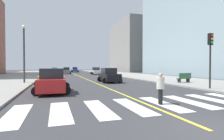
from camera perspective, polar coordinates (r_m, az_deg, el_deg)
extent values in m
plane|color=#333335|center=(6.64, 29.81, -16.97)|extent=(220.00, 220.00, 0.00)
cube|color=gray|center=(29.60, 16.87, -2.70)|extent=(10.00, 120.00, 0.15)
cube|color=silver|center=(8.63, -28.90, -12.68)|extent=(0.90, 4.00, 0.01)
cube|color=silver|center=(8.48, -16.56, -12.83)|extent=(0.90, 4.00, 0.01)
cube|color=silver|center=(8.71, -4.35, -12.41)|extent=(0.90, 4.00, 0.01)
cube|color=silver|center=(9.29, 6.73, -11.55)|extent=(0.90, 4.00, 0.01)
cube|color=silver|center=(10.16, 16.15, -10.48)|extent=(0.90, 4.00, 0.01)
cube|color=silver|center=(11.25, 23.86, -9.40)|extent=(0.90, 4.00, 0.01)
cube|color=silver|center=(12.51, 30.08, -8.39)|extent=(0.90, 4.00, 0.01)
cube|color=yellow|center=(44.52, -11.93, -1.48)|extent=(0.16, 80.00, 0.01)
cube|color=gray|center=(76.05, 8.40, 7.36)|extent=(18.00, 24.00, 20.49)
cube|color=#2D479E|center=(62.19, -12.05, -0.13)|extent=(1.90, 4.05, 0.86)
cube|color=#1E2328|center=(62.42, -12.07, 0.59)|extent=(1.57, 2.04, 0.73)
cylinder|color=black|center=(60.89, -12.82, -0.47)|extent=(0.65, 0.22, 0.65)
cylinder|color=black|center=(61.05, -11.08, -0.46)|extent=(0.65, 0.22, 0.65)
cylinder|color=black|center=(63.37, -12.97, -0.41)|extent=(0.65, 0.22, 0.65)
cylinder|color=black|center=(63.52, -11.30, -0.40)|extent=(0.65, 0.22, 0.65)
cube|color=red|center=(14.32, -18.81, -4.31)|extent=(2.11, 4.34, 0.91)
cube|color=#1E2328|center=(14.01, -18.90, -1.07)|extent=(1.71, 2.20, 0.77)
cylinder|color=black|center=(15.64, -14.91, -5.12)|extent=(0.70, 0.25, 0.69)
cylinder|color=black|center=(15.75, -22.10, -5.13)|extent=(0.70, 0.25, 0.69)
cylinder|color=black|center=(13.02, -14.81, -6.39)|extent=(0.70, 0.25, 0.69)
cylinder|color=black|center=(13.15, -23.45, -6.38)|extent=(0.70, 0.25, 0.69)
cube|color=silver|center=(44.21, -5.22, -0.61)|extent=(2.02, 4.15, 0.87)
cube|color=#1E2328|center=(44.43, -5.27, 0.41)|extent=(1.64, 2.10, 0.74)
cylinder|color=black|center=(42.82, -6.15, -1.13)|extent=(0.67, 0.24, 0.66)
cylinder|color=black|center=(43.17, -3.68, -1.10)|extent=(0.67, 0.24, 0.66)
cylinder|color=black|center=(45.31, -6.67, -1.00)|extent=(0.67, 0.24, 0.66)
cylinder|color=black|center=(45.64, -4.34, -0.98)|extent=(0.67, 0.24, 0.66)
cube|color=gold|center=(20.00, -20.27, -2.91)|extent=(1.84, 3.99, 0.85)
cube|color=#1E2328|center=(19.72, -20.31, -0.73)|extent=(1.53, 2.00, 0.72)
cylinder|color=black|center=(21.25, -17.68, -3.54)|extent=(0.65, 0.21, 0.64)
cylinder|color=black|center=(21.30, -22.64, -3.57)|extent=(0.65, 0.21, 0.64)
cylinder|color=black|center=(18.79, -17.57, -4.16)|extent=(0.65, 0.21, 0.64)
cylinder|color=black|center=(18.85, -23.18, -4.18)|extent=(0.65, 0.21, 0.64)
cube|color=black|center=(22.51, -0.88, -2.31)|extent=(1.88, 4.15, 0.89)
cube|color=#1E2328|center=(22.71, -1.07, -0.26)|extent=(1.58, 2.07, 0.75)
cylinder|color=black|center=(21.03, -2.35, -3.50)|extent=(0.67, 0.22, 0.67)
cylinder|color=black|center=(21.63, 2.55, -3.37)|extent=(0.67, 0.22, 0.67)
cylinder|color=black|center=(23.51, -4.04, -3.01)|extent=(0.67, 0.22, 0.67)
cylinder|color=black|center=(24.04, 0.40, -2.91)|extent=(0.67, 0.22, 0.67)
cube|color=#236B42|center=(53.67, -18.24, -0.40)|extent=(1.75, 3.81, 0.81)
cube|color=#1E2328|center=(53.43, -18.25, 0.38)|extent=(1.46, 1.91, 0.69)
cylinder|color=black|center=(54.86, -17.31, -0.69)|extent=(0.62, 0.20, 0.62)
cylinder|color=black|center=(54.88, -19.14, -0.70)|extent=(0.62, 0.20, 0.62)
cylinder|color=black|center=(52.50, -17.30, -0.77)|extent=(0.62, 0.20, 0.62)
cylinder|color=black|center=(52.52, -19.21, -0.78)|extent=(0.62, 0.20, 0.62)
cube|color=slate|center=(49.58, -14.66, -0.46)|extent=(2.03, 4.14, 0.87)
cube|color=#1E2328|center=(49.33, -14.67, 0.44)|extent=(1.64, 2.10, 0.73)
cylinder|color=black|center=(50.87, -13.62, -0.79)|extent=(0.67, 0.24, 0.66)
cylinder|color=black|center=(50.85, -15.73, -0.80)|extent=(0.67, 0.24, 0.66)
cylinder|color=black|center=(48.36, -13.54, -0.89)|extent=(0.67, 0.24, 0.66)
cylinder|color=black|center=(48.34, -15.76, -0.90)|extent=(0.67, 0.24, 0.66)
cylinder|color=black|center=(17.26, 29.41, 0.93)|extent=(0.14, 0.14, 3.74)
cube|color=black|center=(17.42, 29.49, 8.76)|extent=(0.36, 0.28, 1.00)
sphere|color=red|center=(17.35, 29.94, 9.79)|extent=(0.18, 0.18, 0.18)
sphere|color=orange|center=(17.30, 29.93, 8.81)|extent=(0.18, 0.18, 0.18)
sphere|color=green|center=(17.26, 29.92, 7.82)|extent=(0.18, 0.18, 0.18)
cube|color=#33603D|center=(22.45, 22.36, -2.54)|extent=(1.83, 0.68, 0.08)
cube|color=#33603D|center=(22.26, 22.80, -1.69)|extent=(1.80, 0.18, 0.60)
cube|color=#2D2D33|center=(22.01, 21.09, -3.28)|extent=(0.13, 0.48, 0.44)
cube|color=#2D2D33|center=(22.94, 23.57, -3.12)|extent=(0.13, 0.48, 0.44)
cylinder|color=black|center=(9.96, 15.45, -8.29)|extent=(0.19, 0.19, 0.84)
cylinder|color=black|center=(9.79, 15.66, -8.46)|extent=(0.19, 0.19, 0.84)
cylinder|color=beige|center=(9.78, 15.58, -4.11)|extent=(0.42, 0.42, 0.63)
sphere|color=tan|center=(9.75, 15.59, -1.60)|extent=(0.23, 0.23, 0.23)
cylinder|color=#38383D|center=(22.94, -26.81, 4.28)|extent=(0.20, 0.20, 6.38)
sphere|color=silver|center=(23.36, -26.89, 12.48)|extent=(0.44, 0.44, 0.44)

